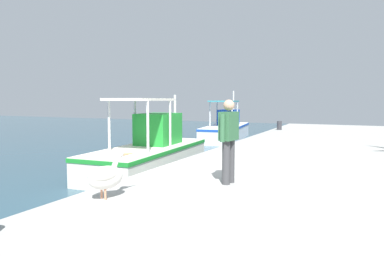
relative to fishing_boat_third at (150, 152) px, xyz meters
The scene contains 5 objects.
fishing_boat_third is the anchor object (origin of this frame).
fishing_boat_fourth 10.42m from the fishing_boat_third, ahead, with size 6.72×2.82×3.11m.
pelican 6.29m from the fishing_boat_third, 154.52° to the right, with size 0.96×0.54×0.82m.
fisherman_standing 5.70m from the fishing_boat_third, 131.52° to the right, with size 0.64×0.29×1.68m.
mooring_bollard_third 9.91m from the fishing_boat_third, 14.55° to the right, with size 0.27×0.27×0.50m, color #333338.
Camera 1 is at (-7.62, -4.49, 2.47)m, focal length 32.78 mm.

